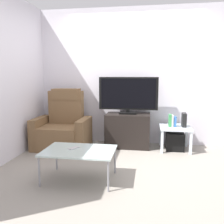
# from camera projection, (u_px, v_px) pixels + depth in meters

# --- Properties ---
(ground_plane) EXTENTS (6.40, 6.40, 0.00)m
(ground_plane) POSITION_uv_depth(u_px,v_px,m) (129.00, 162.00, 3.71)
(ground_plane) COLOR gray
(wall_back) EXTENTS (6.40, 0.06, 2.60)m
(wall_back) POSITION_uv_depth(u_px,v_px,m) (134.00, 77.00, 4.62)
(wall_back) COLOR silver
(wall_back) RESTS_ON ground
(wall_side) EXTENTS (0.06, 4.48, 2.60)m
(wall_side) POSITION_uv_depth(u_px,v_px,m) (12.00, 77.00, 3.80)
(wall_side) COLOR silver
(wall_side) RESTS_ON ground
(tv_stand) EXTENTS (0.81, 0.49, 0.62)m
(tv_stand) POSITION_uv_depth(u_px,v_px,m) (128.00, 130.00, 4.48)
(tv_stand) COLOR black
(tv_stand) RESTS_ON ground
(television) EXTENTS (1.09, 0.20, 0.68)m
(television) POSITION_uv_depth(u_px,v_px,m) (128.00, 95.00, 4.40)
(television) COLOR black
(television) RESTS_ON tv_stand
(recliner_armchair) EXTENTS (0.98, 0.78, 1.08)m
(recliner_armchair) POSITION_uv_depth(u_px,v_px,m) (63.00, 127.00, 4.43)
(recliner_armchair) COLOR brown
(recliner_armchair) RESTS_ON ground
(side_table) EXTENTS (0.54, 0.54, 0.43)m
(side_table) POSITION_uv_depth(u_px,v_px,m) (175.00, 130.00, 4.27)
(side_table) COLOR silver
(side_table) RESTS_ON ground
(subwoofer_box) EXTENTS (0.31, 0.31, 0.31)m
(subwoofer_box) POSITION_uv_depth(u_px,v_px,m) (175.00, 141.00, 4.30)
(subwoofer_box) COLOR black
(subwoofer_box) RESTS_ON ground
(book_leftmost) EXTENTS (0.05, 0.13, 0.22)m
(book_leftmost) POSITION_uv_depth(u_px,v_px,m) (170.00, 120.00, 4.24)
(book_leftmost) COLOR #388C4C
(book_leftmost) RESTS_ON side_table
(book_middle) EXTENTS (0.03, 0.10, 0.21)m
(book_middle) POSITION_uv_depth(u_px,v_px,m) (172.00, 121.00, 4.23)
(book_middle) COLOR white
(book_middle) RESTS_ON side_table
(book_rightmost) EXTENTS (0.04, 0.11, 0.18)m
(book_rightmost) POSITION_uv_depth(u_px,v_px,m) (175.00, 122.00, 4.23)
(book_rightmost) COLOR #3366B2
(book_rightmost) RESTS_ON side_table
(game_console) EXTENTS (0.07, 0.20, 0.24)m
(game_console) POSITION_uv_depth(u_px,v_px,m) (184.00, 120.00, 4.23)
(game_console) COLOR black
(game_console) RESTS_ON side_table
(coffee_table) EXTENTS (0.90, 0.60, 0.39)m
(coffee_table) POSITION_uv_depth(u_px,v_px,m) (79.00, 152.00, 3.03)
(coffee_table) COLOR #B2C6C1
(coffee_table) RESTS_ON ground
(cell_phone) EXTENTS (0.13, 0.17, 0.01)m
(cell_phone) POSITION_uv_depth(u_px,v_px,m) (74.00, 148.00, 3.09)
(cell_phone) COLOR #B7B7BC
(cell_phone) RESTS_ON coffee_table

